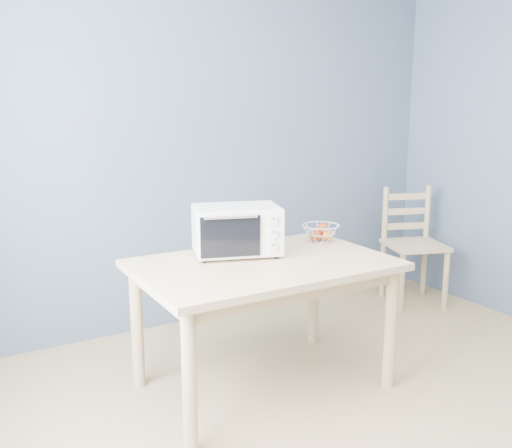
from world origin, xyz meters
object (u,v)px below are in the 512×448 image
toaster_oven (233,230)px  dining_chair (412,246)px  fruit_basket (320,232)px  dining_table (264,279)px

toaster_oven → dining_chair: 1.99m
dining_chair → fruit_basket: bearing=-141.4°
toaster_oven → fruit_basket: toaster_oven is taller
dining_table → dining_chair: 1.93m
toaster_oven → fruit_basket: (0.63, 0.01, -0.09)m
toaster_oven → fruit_basket: bearing=19.1°
toaster_oven → dining_chair: size_ratio=0.60×
fruit_basket → dining_chair: bearing=18.8°
toaster_oven → dining_chair: bearing=31.1°
dining_table → dining_chair: bearing=19.7°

